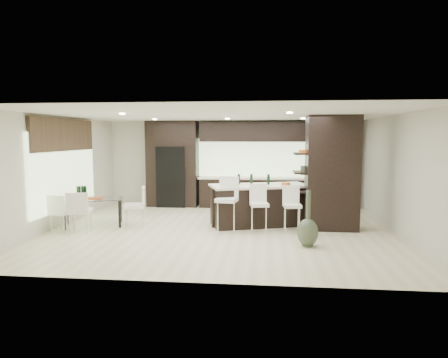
# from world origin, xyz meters

# --- Properties ---
(ground) EXTENTS (8.00, 8.00, 0.00)m
(ground) POSITION_xyz_m (0.00, 0.00, 0.00)
(ground) COLOR beige
(ground) RESTS_ON ground
(back_wall) EXTENTS (8.00, 0.02, 2.70)m
(back_wall) POSITION_xyz_m (0.00, 3.50, 1.35)
(back_wall) COLOR beige
(back_wall) RESTS_ON ground
(left_wall) EXTENTS (0.02, 7.00, 2.70)m
(left_wall) POSITION_xyz_m (-4.00, 0.00, 1.35)
(left_wall) COLOR beige
(left_wall) RESTS_ON ground
(right_wall) EXTENTS (0.02, 7.00, 2.70)m
(right_wall) POSITION_xyz_m (4.00, 0.00, 1.35)
(right_wall) COLOR beige
(right_wall) RESTS_ON ground
(ceiling) EXTENTS (8.00, 7.00, 0.02)m
(ceiling) POSITION_xyz_m (0.00, 0.00, 2.70)
(ceiling) COLOR white
(ceiling) RESTS_ON ground
(window_left) EXTENTS (0.04, 3.20, 1.90)m
(window_left) POSITION_xyz_m (-3.96, 0.20, 1.35)
(window_left) COLOR #B2D199
(window_left) RESTS_ON left_wall
(window_back) EXTENTS (3.40, 0.04, 1.20)m
(window_back) POSITION_xyz_m (0.60, 3.46, 1.55)
(window_back) COLOR #B2D199
(window_back) RESTS_ON back_wall
(stone_accent) EXTENTS (0.08, 3.00, 0.80)m
(stone_accent) POSITION_xyz_m (-3.93, 0.20, 2.25)
(stone_accent) COLOR brown
(stone_accent) RESTS_ON left_wall
(ceiling_spots) EXTENTS (4.00, 3.00, 0.02)m
(ceiling_spots) POSITION_xyz_m (0.00, 0.25, 2.68)
(ceiling_spots) COLOR white
(ceiling_spots) RESTS_ON ceiling
(back_cabinetry) EXTENTS (6.80, 0.68, 2.70)m
(back_cabinetry) POSITION_xyz_m (0.50, 3.17, 1.35)
(back_cabinetry) COLOR black
(back_cabinetry) RESTS_ON ground
(refrigerator) EXTENTS (0.90, 0.68, 1.90)m
(refrigerator) POSITION_xyz_m (-1.90, 3.12, 0.95)
(refrigerator) COLOR black
(refrigerator) RESTS_ON ground
(partition_column) EXTENTS (1.20, 0.80, 2.70)m
(partition_column) POSITION_xyz_m (2.60, 0.40, 1.35)
(partition_column) COLOR black
(partition_column) RESTS_ON ground
(kitchen_island) EXTENTS (2.64, 1.75, 1.01)m
(kitchen_island) POSITION_xyz_m (0.89, 0.64, 0.51)
(kitchen_island) COLOR black
(kitchen_island) RESTS_ON ground
(stool_left) EXTENTS (0.53, 0.53, 1.04)m
(stool_left) POSITION_xyz_m (0.15, -0.21, 0.52)
(stool_left) COLOR white
(stool_left) RESTS_ON ground
(stool_mid) EXTENTS (0.46, 0.46, 0.90)m
(stool_mid) POSITION_xyz_m (0.89, -0.18, 0.45)
(stool_mid) COLOR white
(stool_mid) RESTS_ON ground
(stool_right) EXTENTS (0.43, 0.43, 0.88)m
(stool_right) POSITION_xyz_m (1.64, -0.18, 0.44)
(stool_right) COLOR white
(stool_right) RESTS_ON ground
(bench) EXTENTS (1.28, 0.56, 0.48)m
(bench) POSITION_xyz_m (0.62, 0.95, 0.24)
(bench) COLOR black
(bench) RESTS_ON ground
(floor_vase) EXTENTS (0.51, 0.51, 1.14)m
(floor_vase) POSITION_xyz_m (1.88, -1.27, 0.57)
(floor_vase) COLOR #3F4B36
(floor_vase) RESTS_ON ground
(dining_table) EXTENTS (1.61, 1.21, 0.69)m
(dining_table) POSITION_xyz_m (-3.19, 0.07, 0.34)
(dining_table) COLOR white
(dining_table) RESTS_ON ground
(chair_near) EXTENTS (0.56, 0.56, 0.89)m
(chair_near) POSITION_xyz_m (-3.19, -0.65, 0.44)
(chair_near) COLOR white
(chair_near) RESTS_ON ground
(chair_far) EXTENTS (0.51, 0.51, 0.81)m
(chair_far) POSITION_xyz_m (-3.63, -0.63, 0.41)
(chair_far) COLOR white
(chair_far) RESTS_ON ground
(chair_end) EXTENTS (0.61, 0.61, 0.91)m
(chair_end) POSITION_xyz_m (-2.15, 0.07, 0.46)
(chair_end) COLOR white
(chair_end) RESTS_ON ground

